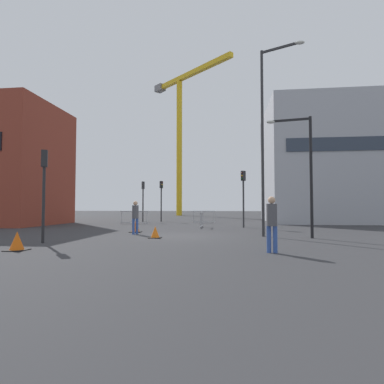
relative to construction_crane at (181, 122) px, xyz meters
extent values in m
plane|color=#333335|center=(5.31, -33.98, -15.16)|extent=(160.00, 160.00, 0.00)
cube|color=#A8AAB2|center=(17.36, -18.14, -9.62)|extent=(11.97, 10.91, 11.08)
cube|color=#2D3847|center=(17.36, -23.64, -8.69)|extent=(10.05, 0.08, 1.10)
cylinder|color=gold|center=(-0.30, 0.27, -4.23)|extent=(0.90, 0.90, 21.85)
cube|color=gold|center=(1.89, -1.68, 7.09)|extent=(12.95, 11.64, 0.70)
cube|color=slate|center=(-4.29, 3.82, 7.09)|extent=(2.14, 2.09, 1.10)
cylinder|color=#2D2D30|center=(9.38, -33.79, -10.45)|extent=(0.14, 0.14, 9.42)
cube|color=#2D2D30|center=(10.24, -34.21, -5.84)|extent=(1.76, 0.93, 0.10)
ellipsoid|color=silver|center=(11.09, -34.64, -5.86)|extent=(0.44, 0.24, 0.16)
cylinder|color=black|center=(11.56, -34.42, -12.27)|extent=(0.14, 0.14, 5.78)
cube|color=black|center=(10.67, -34.25, -9.48)|extent=(1.80, 0.43, 0.10)
ellipsoid|color=silver|center=(9.77, -34.09, -9.50)|extent=(0.44, 0.24, 0.16)
cylinder|color=#2D2D30|center=(-0.56, -20.20, -13.57)|extent=(0.12, 0.12, 3.17)
cube|color=#2D2D30|center=(-0.56, -20.20, -11.64)|extent=(0.34, 0.36, 0.70)
sphere|color=#390605|center=(-0.65, -20.05, -11.42)|extent=(0.11, 0.11, 0.11)
sphere|color=#3C2905|center=(-0.65, -20.05, -11.64)|extent=(0.11, 0.11, 0.11)
sphere|color=green|center=(-0.65, -20.05, -11.86)|extent=(0.11, 0.11, 0.11)
cylinder|color=#2D2D30|center=(8.70, -27.27, -13.51)|extent=(0.12, 0.12, 3.30)
cube|color=#2D2D30|center=(8.70, -27.27, -11.51)|extent=(0.35, 0.37, 0.70)
sphere|color=#390605|center=(8.60, -27.42, -11.29)|extent=(0.11, 0.11, 0.11)
sphere|color=#F2A514|center=(8.60, -27.42, -11.51)|extent=(0.11, 0.11, 0.11)
sphere|color=#07330F|center=(8.60, -27.42, -11.73)|extent=(0.11, 0.11, 0.11)
cylinder|color=#232326|center=(1.05, -19.38, -13.53)|extent=(0.12, 0.12, 3.27)
cube|color=#232326|center=(1.05, -19.38, -11.54)|extent=(0.36, 0.37, 0.70)
sphere|color=#390605|center=(1.16, -19.52, -11.32)|extent=(0.11, 0.11, 0.11)
sphere|color=#F2A514|center=(1.16, -19.52, -11.54)|extent=(0.11, 0.11, 0.11)
sphere|color=#07330F|center=(1.16, -19.52, -11.76)|extent=(0.11, 0.11, 0.11)
cylinder|color=#232326|center=(0.08, -37.64, -13.59)|extent=(0.12, 0.12, 3.13)
cube|color=#232326|center=(0.08, -37.64, -11.68)|extent=(0.34, 0.36, 0.70)
sphere|color=red|center=(0.00, -37.49, -11.46)|extent=(0.11, 0.11, 0.11)
sphere|color=#3C2905|center=(0.00, -37.49, -11.68)|extent=(0.11, 0.11, 0.11)
sphere|color=#07330F|center=(0.00, -37.49, -11.90)|extent=(0.11, 0.11, 0.11)
cylinder|color=#33519E|center=(9.16, -39.41, -14.73)|extent=(0.14, 0.14, 0.86)
cylinder|color=#33519E|center=(8.97, -39.36, -14.73)|extent=(0.14, 0.14, 0.86)
cylinder|color=#4C4C51|center=(9.07, -39.39, -13.93)|extent=(0.34, 0.34, 0.72)
sphere|color=tan|center=(9.07, -39.39, -13.46)|extent=(0.23, 0.23, 0.23)
cylinder|color=#33519E|center=(2.79, -33.37, -14.74)|extent=(0.14, 0.14, 0.84)
cylinder|color=#33519E|center=(2.63, -33.49, -14.74)|extent=(0.14, 0.14, 0.84)
cylinder|color=#4C4C51|center=(2.71, -33.43, -13.96)|extent=(0.34, 0.34, 0.70)
sphere|color=tan|center=(2.71, -33.43, -13.50)|extent=(0.23, 0.23, 0.23)
cube|color=#9EA0A5|center=(-0.24, -24.07, -14.11)|extent=(2.51, 0.31, 0.06)
cube|color=#9EA0A5|center=(-0.24, -24.07, -15.06)|extent=(2.51, 0.31, 0.06)
cylinder|color=#9EA0A5|center=(-1.37, -23.95, -14.63)|extent=(0.04, 0.04, 1.05)
cylinder|color=#9EA0A5|center=(-0.24, -24.07, -14.63)|extent=(0.04, 0.04, 1.05)
cylinder|color=#9EA0A5|center=(0.89, -24.18, -14.63)|extent=(0.04, 0.04, 1.05)
cube|color=gray|center=(5.75, -27.81, -14.11)|extent=(0.09, 1.98, 0.06)
cube|color=gray|center=(5.75, -27.81, -15.06)|extent=(0.09, 1.98, 0.06)
cylinder|color=gray|center=(5.77, -28.70, -14.63)|extent=(0.04, 0.04, 1.05)
cylinder|color=gray|center=(5.75, -27.81, -14.63)|extent=(0.04, 0.04, 1.05)
cylinder|color=gray|center=(5.74, -26.91, -14.63)|extent=(0.04, 0.04, 1.05)
cube|color=#9EA0A5|center=(5.44, -21.80, -14.11)|extent=(2.02, 0.20, 0.06)
cube|color=#9EA0A5|center=(5.44, -21.80, -15.06)|extent=(2.02, 0.20, 0.06)
cylinder|color=#9EA0A5|center=(4.53, -21.87, -14.63)|extent=(0.04, 0.04, 1.05)
cylinder|color=#9EA0A5|center=(5.44, -21.80, -14.63)|extent=(0.04, 0.04, 1.05)
cylinder|color=#9EA0A5|center=(6.35, -21.74, -14.63)|extent=(0.04, 0.04, 1.05)
cube|color=black|center=(4.21, -35.18, -15.14)|extent=(0.55, 0.55, 0.03)
cone|color=orange|center=(4.21, -35.18, -14.88)|extent=(0.43, 0.43, 0.56)
cube|color=black|center=(2.32, -32.10, -15.14)|extent=(0.64, 0.64, 0.03)
cone|color=orange|center=(2.32, -32.10, -14.84)|extent=(0.49, 0.49, 0.65)
cube|color=black|center=(0.53, -39.85, -15.14)|extent=(0.64, 0.64, 0.03)
cone|color=#E55B0F|center=(0.53, -39.85, -14.84)|extent=(0.49, 0.49, 0.65)
camera|label=1|loc=(7.70, -49.86, -13.65)|focal=29.56mm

